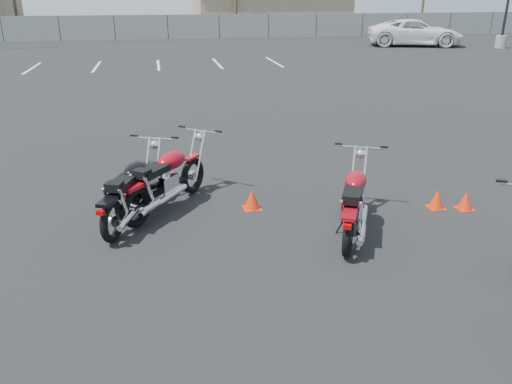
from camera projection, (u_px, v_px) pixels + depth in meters
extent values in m
plane|color=black|center=(250.00, 251.00, 7.08)|extent=(120.00, 120.00, 0.00)
torus|color=black|center=(193.00, 175.00, 9.03)|extent=(0.49, 0.60, 0.66)
cylinder|color=silver|center=(193.00, 175.00, 9.03)|extent=(0.19, 0.21, 0.18)
torus|color=black|center=(137.00, 207.00, 7.70)|extent=(0.49, 0.60, 0.66)
cylinder|color=silver|center=(137.00, 207.00, 7.70)|extent=(0.19, 0.21, 0.18)
cube|color=black|center=(167.00, 187.00, 8.35)|extent=(0.78, 0.99, 0.07)
cube|color=silver|center=(164.00, 185.00, 8.27)|extent=(0.50, 0.52, 0.33)
cylinder|color=silver|center=(164.00, 174.00, 8.20)|extent=(0.34, 0.35, 0.29)
ellipsoid|color=maroon|center=(172.00, 160.00, 8.35)|extent=(0.65, 0.71, 0.28)
cube|color=black|center=(153.00, 171.00, 7.92)|extent=(0.59, 0.66, 0.11)
cube|color=black|center=(142.00, 174.00, 7.68)|extent=(0.31, 0.30, 0.13)
cube|color=maroon|center=(134.00, 187.00, 7.55)|extent=(0.44, 0.49, 0.05)
cube|color=maroon|center=(192.00, 157.00, 8.90)|extent=(0.34, 0.38, 0.04)
cylinder|color=silver|center=(149.00, 188.00, 7.68)|extent=(0.17, 0.19, 0.43)
cylinder|color=silver|center=(135.00, 186.00, 7.78)|extent=(0.17, 0.19, 0.43)
cylinder|color=silver|center=(164.00, 200.00, 8.02)|extent=(0.81, 1.03, 0.14)
cylinder|color=silver|center=(150.00, 206.00, 7.72)|extent=(0.34, 0.39, 0.15)
cylinder|color=silver|center=(200.00, 156.00, 8.97)|extent=(0.30, 0.38, 0.87)
cylinder|color=silver|center=(191.00, 154.00, 9.05)|extent=(0.30, 0.38, 0.87)
sphere|color=silver|center=(200.00, 137.00, 9.05)|extent=(0.25, 0.25, 0.18)
cylinder|color=silver|center=(200.00, 131.00, 9.02)|extent=(0.63, 0.49, 0.03)
cylinder|color=black|center=(218.00, 131.00, 8.83)|extent=(0.13, 0.11, 0.04)
cylinder|color=black|center=(182.00, 127.00, 9.15)|extent=(0.13, 0.11, 0.04)
cylinder|color=black|center=(156.00, 200.00, 8.39)|extent=(0.15, 0.12, 0.33)
cube|color=#990505|center=(122.00, 197.00, 7.34)|extent=(0.13, 0.12, 0.07)
torus|color=black|center=(151.00, 184.00, 8.66)|extent=(0.34, 0.64, 0.64)
cylinder|color=silver|center=(151.00, 184.00, 8.66)|extent=(0.16, 0.20, 0.17)
torus|color=black|center=(112.00, 221.00, 7.25)|extent=(0.34, 0.64, 0.64)
cylinder|color=silver|center=(112.00, 221.00, 7.25)|extent=(0.16, 0.20, 0.17)
cube|color=black|center=(133.00, 198.00, 7.94)|extent=(0.51, 1.08, 0.06)
cube|color=silver|center=(131.00, 196.00, 7.86)|extent=(0.43, 0.49, 0.32)
cylinder|color=silver|center=(130.00, 185.00, 7.79)|extent=(0.30, 0.33, 0.28)
ellipsoid|color=black|center=(136.00, 170.00, 7.96)|extent=(0.53, 0.69, 0.27)
cube|color=black|center=(122.00, 183.00, 7.50)|extent=(0.47, 0.65, 0.11)
cube|color=black|center=(114.00, 187.00, 7.24)|extent=(0.29, 0.26, 0.13)
cube|color=black|center=(109.00, 200.00, 7.10)|extent=(0.34, 0.49, 0.05)
cube|color=black|center=(150.00, 166.00, 8.53)|extent=(0.26, 0.39, 0.04)
cylinder|color=silver|center=(123.00, 201.00, 7.27)|extent=(0.12, 0.20, 0.42)
cylinder|color=silver|center=(107.00, 200.00, 7.31)|extent=(0.12, 0.20, 0.42)
cylinder|color=silver|center=(136.00, 211.00, 7.64)|extent=(0.52, 1.13, 0.14)
cylinder|color=silver|center=(126.00, 219.00, 7.32)|extent=(0.26, 0.40, 0.14)
cylinder|color=silver|center=(158.00, 163.00, 8.63)|extent=(0.20, 0.41, 0.84)
cylinder|color=silver|center=(147.00, 163.00, 8.66)|extent=(0.20, 0.41, 0.84)
sphere|color=silver|center=(155.00, 145.00, 8.70)|extent=(0.22, 0.22, 0.17)
cylinder|color=silver|center=(155.00, 139.00, 8.68)|extent=(0.71, 0.30, 0.03)
cylinder|color=black|center=(175.00, 138.00, 8.58)|extent=(0.13, 0.08, 0.04)
cylinder|color=black|center=(134.00, 135.00, 8.70)|extent=(0.13, 0.08, 0.04)
cylinder|color=black|center=(123.00, 212.00, 7.94)|extent=(0.17, 0.08, 0.32)
cube|color=#990505|center=(100.00, 213.00, 6.87)|extent=(0.12, 0.10, 0.06)
torus|color=black|center=(356.00, 194.00, 8.21)|extent=(0.38, 0.62, 0.63)
cylinder|color=silver|center=(356.00, 194.00, 8.21)|extent=(0.17, 0.20, 0.17)
torus|color=black|center=(348.00, 235.00, 6.84)|extent=(0.38, 0.62, 0.63)
cylinder|color=silver|center=(348.00, 235.00, 6.84)|extent=(0.17, 0.20, 0.17)
cube|color=black|center=(353.00, 210.00, 7.51)|extent=(0.58, 1.04, 0.06)
cube|color=silver|center=(353.00, 208.00, 7.44)|extent=(0.44, 0.49, 0.32)
cylinder|color=silver|center=(354.00, 196.00, 7.37)|extent=(0.30, 0.33, 0.28)
ellipsoid|color=maroon|center=(356.00, 181.00, 7.53)|extent=(0.56, 0.69, 0.27)
cube|color=black|center=(353.00, 195.00, 7.09)|extent=(0.50, 0.64, 0.11)
cube|color=black|center=(352.00, 199.00, 6.84)|extent=(0.29, 0.27, 0.13)
cube|color=maroon|center=(350.00, 214.00, 6.70)|extent=(0.36, 0.48, 0.05)
cube|color=maroon|center=(358.00, 176.00, 8.09)|extent=(0.28, 0.38, 0.04)
cylinder|color=silver|center=(360.00, 214.00, 6.86)|extent=(0.13, 0.20, 0.41)
cylinder|color=silver|center=(341.00, 212.00, 6.92)|extent=(0.13, 0.20, 0.41)
cylinder|color=silver|center=(362.00, 224.00, 7.21)|extent=(0.59, 1.08, 0.14)
cylinder|color=silver|center=(361.00, 233.00, 6.90)|extent=(0.28, 0.39, 0.14)
cylinder|color=silver|center=(364.00, 173.00, 8.18)|extent=(0.23, 0.40, 0.83)
cylinder|color=silver|center=(353.00, 172.00, 8.22)|extent=(0.23, 0.40, 0.83)
sphere|color=silver|center=(360.00, 154.00, 8.25)|extent=(0.23, 0.23, 0.17)
cylinder|color=silver|center=(361.00, 147.00, 8.23)|extent=(0.68, 0.35, 0.03)
cylinder|color=black|center=(384.00, 147.00, 8.11)|extent=(0.13, 0.09, 0.04)
cylinder|color=black|center=(339.00, 144.00, 8.28)|extent=(0.13, 0.09, 0.04)
cylinder|color=black|center=(341.00, 224.00, 7.53)|extent=(0.16, 0.10, 0.32)
cube|color=#990505|center=(347.00, 227.00, 6.48)|extent=(0.12, 0.10, 0.06)
cylinder|color=black|center=(502.00, 181.00, 6.42)|extent=(0.14, 0.10, 0.04)
cone|color=red|center=(466.00, 200.00, 8.38)|extent=(0.25, 0.25, 0.31)
cube|color=red|center=(464.00, 209.00, 8.44)|extent=(0.27, 0.27, 0.01)
cone|color=red|center=(437.00, 199.00, 8.43)|extent=(0.25, 0.25, 0.32)
cube|color=red|center=(436.00, 208.00, 8.49)|extent=(0.27, 0.27, 0.01)
cone|color=red|center=(252.00, 199.00, 8.39)|extent=(0.28, 0.28, 0.34)
cube|color=red|center=(252.00, 208.00, 8.46)|extent=(0.30, 0.30, 0.01)
cylinder|color=gray|center=(501.00, 42.00, 32.52)|extent=(0.70, 0.70, 0.80)
cube|color=slate|center=(168.00, 27.00, 38.61)|extent=(80.00, 0.04, 1.80)
cylinder|color=black|center=(2.00, 29.00, 36.46)|extent=(0.06, 0.06, 1.80)
cylinder|color=black|center=(59.00, 28.00, 37.17)|extent=(0.06, 0.06, 1.80)
cylinder|color=black|center=(115.00, 28.00, 37.89)|extent=(0.06, 0.06, 1.80)
cylinder|color=black|center=(168.00, 27.00, 38.61)|extent=(0.06, 0.06, 1.80)
cylinder|color=black|center=(219.00, 26.00, 39.32)|extent=(0.06, 0.06, 1.80)
cylinder|color=black|center=(269.00, 26.00, 40.04)|extent=(0.06, 0.06, 1.80)
cylinder|color=black|center=(316.00, 25.00, 40.76)|extent=(0.06, 0.06, 1.80)
cylinder|color=black|center=(362.00, 25.00, 41.48)|extent=(0.06, 0.06, 1.80)
cylinder|color=black|center=(407.00, 24.00, 42.19)|extent=(0.06, 0.06, 1.80)
cylinder|color=black|center=(450.00, 23.00, 42.91)|extent=(0.06, 0.06, 1.80)
cylinder|color=black|center=(491.00, 23.00, 43.63)|extent=(0.06, 0.06, 1.80)
cube|color=#9A8263|center=(269.00, 11.00, 48.30)|extent=(14.00, 9.00, 3.40)
cube|color=silver|center=(32.00, 68.00, 24.03)|extent=(0.12, 4.00, 0.01)
cube|color=silver|center=(97.00, 67.00, 24.57)|extent=(0.12, 4.00, 0.01)
cube|color=silver|center=(158.00, 65.00, 25.11)|extent=(0.12, 4.00, 0.01)
cube|color=silver|center=(218.00, 63.00, 25.64)|extent=(0.12, 4.00, 0.01)
cube|color=silver|center=(274.00, 62.00, 26.18)|extent=(0.12, 4.00, 0.01)
imported|color=white|center=(416.00, 25.00, 33.50)|extent=(4.86, 7.72, 2.73)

